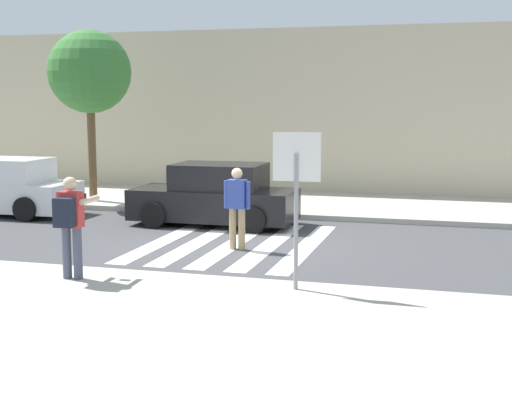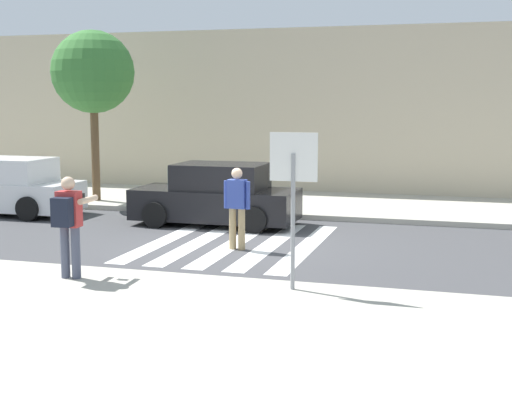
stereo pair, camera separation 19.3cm
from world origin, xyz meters
name	(u,v)px [view 1 (the left image)]	position (x,y,z in m)	size (l,w,h in m)	color
ground_plane	(232,245)	(0.00, 0.00, 0.00)	(120.00, 120.00, 0.00)	#424244
sidewalk_near	(92,329)	(0.00, -6.20, 0.07)	(60.00, 6.00, 0.14)	#B2AD9E
sidewalk_far	(293,203)	(0.00, 6.00, 0.07)	(60.00, 4.80, 0.14)	#B2AD9E
building_facade_far	(321,112)	(0.00, 10.40, 2.72)	(56.00, 4.00, 5.44)	beige
crosswalk_stripe_0	(167,239)	(-1.60, 0.20, 0.00)	(0.44, 5.20, 0.01)	silver
crosswalk_stripe_1	(200,241)	(-0.80, 0.20, 0.00)	(0.44, 5.20, 0.01)	silver
crosswalk_stripe_2	(235,243)	(0.00, 0.20, 0.00)	(0.44, 5.20, 0.01)	silver
crosswalk_stripe_3	(270,245)	(0.80, 0.20, 0.00)	(0.44, 5.20, 0.01)	silver
crosswalk_stripe_4	(306,247)	(1.60, 0.20, 0.00)	(0.44, 5.20, 0.01)	silver
stop_sign	(297,176)	(2.24, -3.68, 1.95)	(0.76, 0.08, 2.49)	gray
photographer_with_backpack	(70,219)	(-1.52, -4.08, 1.17)	(0.61, 0.86, 1.72)	#474C60
pedestrian_crossing	(237,204)	(0.25, -0.42, 0.97)	(0.58, 0.26, 1.72)	tan
parked_car_white	(4,188)	(-7.30, 2.30, 0.73)	(4.10, 1.92, 1.55)	white
parked_car_black	(216,196)	(-1.16, 2.30, 0.73)	(4.10, 1.92, 1.55)	black
street_tree_west	(90,73)	(-5.78, 4.52, 3.92)	(2.43, 2.43, 5.02)	brown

